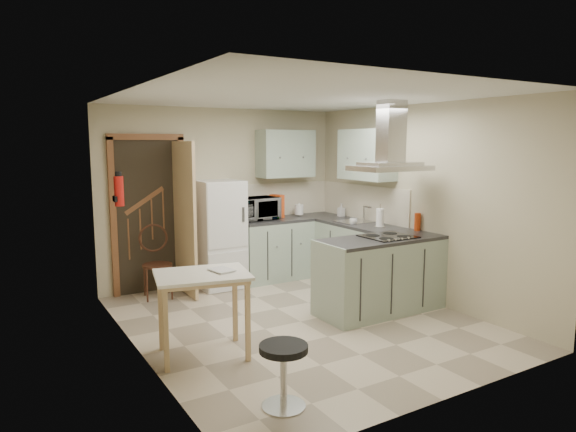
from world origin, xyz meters
TOP-DOWN VIEW (x-y plane):
  - floor at (0.00, 0.00)m, footprint 4.20×4.20m
  - ceiling at (0.00, 0.00)m, footprint 4.20×4.20m
  - back_wall at (0.00, 2.10)m, footprint 3.60×0.00m
  - left_wall at (-1.80, 0.00)m, footprint 0.00×4.20m
  - right_wall at (1.80, 0.00)m, footprint 0.00×4.20m
  - doorway at (-1.10, 2.07)m, footprint 1.10×0.12m
  - fridge at (-0.20, 1.80)m, footprint 0.60×0.60m
  - counter_back at (0.66, 1.80)m, footprint 1.08×0.60m
  - counter_right at (1.50, 1.12)m, footprint 0.60×1.95m
  - splashback at (0.96, 2.09)m, footprint 1.68×0.02m
  - wall_cabinet_back at (0.95, 1.93)m, footprint 0.85×0.35m
  - wall_cabinet_right at (1.62, 0.85)m, footprint 0.35×0.90m
  - peninsula at (1.02, -0.18)m, footprint 1.55×0.65m
  - hob at (1.12, -0.18)m, footprint 0.58×0.50m
  - extractor_hood at (1.12, -0.18)m, footprint 0.90×0.55m
  - sink at (1.50, 0.95)m, footprint 0.45×0.40m
  - fire_extinguisher at (-1.74, 0.90)m, footprint 0.10×0.10m
  - drop_leaf_table at (-1.29, -0.30)m, footprint 0.98×0.81m
  - bentwood_chair at (-1.11, 1.74)m, footprint 0.44×0.44m
  - stool at (-1.13, -1.53)m, footprint 0.44×0.44m
  - microwave at (0.43, 1.86)m, footprint 0.63×0.46m
  - kettle at (1.16, 1.88)m, footprint 0.17×0.17m
  - cereal_box at (0.79, 1.91)m, footprint 0.15×0.24m
  - soap_bottle at (1.68, 1.49)m, footprint 0.10×0.10m
  - paper_towel at (1.52, 0.42)m, footprint 0.11×0.11m
  - cup at (1.36, 0.78)m, footprint 0.13×0.13m
  - red_bottle at (1.75, -0.03)m, footprint 0.09×0.09m
  - book at (-1.19, -0.35)m, footprint 0.22×0.27m

SIDE VIEW (x-z plane):
  - floor at x=0.00m, z-range 0.00..0.00m
  - stool at x=-1.13m, z-range 0.00..0.50m
  - drop_leaf_table at x=-1.29m, z-range 0.00..0.81m
  - bentwood_chair at x=-1.11m, z-range 0.00..0.87m
  - counter_back at x=0.66m, z-range 0.00..0.90m
  - counter_right at x=1.50m, z-range 0.00..0.90m
  - peninsula at x=1.02m, z-range 0.00..0.90m
  - fridge at x=-0.20m, z-range 0.00..1.50m
  - book at x=-1.19m, z-range 0.81..0.91m
  - sink at x=1.50m, z-range 0.90..0.91m
  - hob at x=1.12m, z-range 0.90..0.91m
  - cup at x=1.36m, z-range 0.90..0.98m
  - kettle at x=1.16m, z-range 0.90..1.09m
  - soap_bottle at x=1.68m, z-range 0.90..1.10m
  - red_bottle at x=1.75m, z-range 0.90..1.12m
  - paper_towel at x=1.52m, z-range 0.90..1.16m
  - doorway at x=-1.10m, z-range 0.00..2.10m
  - microwave at x=0.43m, z-range 0.90..1.23m
  - cereal_box at x=0.79m, z-range 0.90..1.24m
  - splashback at x=0.96m, z-range 0.90..1.40m
  - back_wall at x=0.00m, z-range -0.55..3.05m
  - left_wall at x=-1.80m, z-range -0.85..3.35m
  - right_wall at x=1.80m, z-range -0.85..3.35m
  - fire_extinguisher at x=-1.74m, z-range 1.34..1.66m
  - extractor_hood at x=1.12m, z-range 1.67..1.77m
  - wall_cabinet_back at x=0.95m, z-range 1.50..2.20m
  - wall_cabinet_right at x=1.62m, z-range 1.50..2.20m
  - ceiling at x=0.00m, z-range 2.50..2.50m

